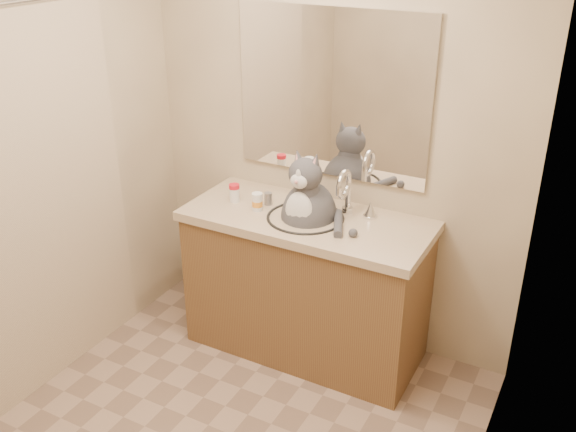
{
  "coord_description": "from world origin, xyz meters",
  "views": [
    {
      "loc": [
        1.37,
        -1.81,
        2.32
      ],
      "look_at": [
        0.05,
        0.65,
        1.0
      ],
      "focal_mm": 40.0,
      "sensor_mm": 36.0,
      "label": 1
    }
  ],
  "objects_px": {
    "pill_bottle_redcap": "(234,193)",
    "pill_bottle_orange": "(257,202)",
    "grey_canister": "(268,199)",
    "cat": "(308,212)"
  },
  "relations": [
    {
      "from": "pill_bottle_redcap",
      "to": "pill_bottle_orange",
      "type": "height_order",
      "value": "pill_bottle_redcap"
    },
    {
      "from": "cat",
      "to": "pill_bottle_orange",
      "type": "distance_m",
      "value": 0.29
    },
    {
      "from": "pill_bottle_orange",
      "to": "grey_canister",
      "type": "height_order",
      "value": "pill_bottle_orange"
    },
    {
      "from": "pill_bottle_redcap",
      "to": "grey_canister",
      "type": "height_order",
      "value": "pill_bottle_redcap"
    },
    {
      "from": "pill_bottle_orange",
      "to": "grey_canister",
      "type": "relative_size",
      "value": 1.42
    },
    {
      "from": "grey_canister",
      "to": "pill_bottle_orange",
      "type": "bearing_deg",
      "value": -98.83
    },
    {
      "from": "grey_canister",
      "to": "cat",
      "type": "bearing_deg",
      "value": -8.83
    },
    {
      "from": "pill_bottle_orange",
      "to": "pill_bottle_redcap",
      "type": "bearing_deg",
      "value": 166.34
    },
    {
      "from": "pill_bottle_redcap",
      "to": "grey_canister",
      "type": "distance_m",
      "value": 0.2
    },
    {
      "from": "pill_bottle_orange",
      "to": "cat",
      "type": "bearing_deg",
      "value": 10.51
    }
  ]
}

